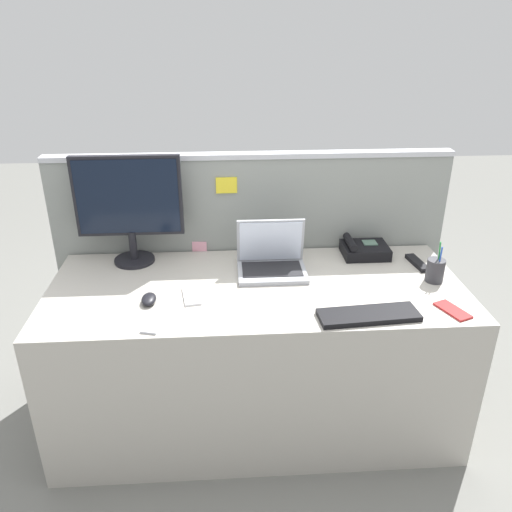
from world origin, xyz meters
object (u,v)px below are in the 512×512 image
Objects in this scene: computer_mouse_right_hand at (149,299)px; pen_cup at (435,270)px; cell_phone_white_slab at (192,296)px; laptop at (271,259)px; desktop_monitor at (129,202)px; cell_phone_red_case at (453,310)px; tv_remote at (417,263)px; keyboard_main at (369,315)px; desk_phone at (364,249)px; cell_phone_silver_slab at (155,322)px.

computer_mouse_right_hand is 0.53× the size of pen_cup.
laptop is at bearing 24.01° from cell_phone_white_slab.
cell_phone_white_slab is (-1.07, -0.07, -0.05)m from pen_cup.
desktop_monitor is at bearing 167.28° from laptop.
laptop is at bearing 26.53° from computer_mouse_right_hand.
tv_remote reaches higher than cell_phone_red_case.
pen_cup is 0.26m from cell_phone_red_case.
desktop_monitor is 0.70m from laptop.
keyboard_main is (0.34, -0.43, -0.05)m from laptop.
desk_phone reaches higher than cell_phone_white_slab.
cell_phone_silver_slab is 0.91× the size of tv_remote.
cell_phone_silver_slab is at bearing -74.82° from computer_mouse_right_hand.
cell_phone_red_case is at bearing -6.71° from computer_mouse_right_hand.
cell_phone_red_case is at bearing -94.92° from pen_cup.
computer_mouse_right_hand is (-0.87, 0.17, 0.01)m from keyboard_main.
desk_phone is at bearing 72.89° from keyboard_main.
tv_remote reaches higher than cell_phone_white_slab.
laptop reaches higher than desk_phone.
keyboard_main is at bearing -51.82° from laptop.
keyboard_main is (0.99, -0.58, -0.28)m from desktop_monitor.
computer_mouse_right_hand is at bearing -175.31° from tv_remote.
tv_remote is (1.05, 0.24, 0.01)m from cell_phone_white_slab.
cell_phone_silver_slab is at bearing -167.71° from tv_remote.
laptop is at bearing 123.57° from keyboard_main.
tv_remote is (-0.02, 0.16, -0.04)m from pen_cup.
cell_phone_white_slab is 1.08m from tv_remote.
cell_phone_white_slab is (-0.82, -0.36, -0.03)m from desk_phone.
laptop is 2.07× the size of cell_phone_red_case.
pen_cup is 1.24× the size of cell_phone_red_case.
tv_remote is at bearing 4.37° from cell_phone_white_slab.
desk_phone is 0.26m from tv_remote.
computer_mouse_right_hand is 1.23m from cell_phone_red_case.
desk_phone is 1.07m from computer_mouse_right_hand.
pen_cup is at bearing -12.09° from laptop.
desktop_monitor is 3.32× the size of cell_phone_silver_slab.
cell_phone_silver_slab is (-1.20, -0.27, -0.05)m from pen_cup.
cell_phone_red_case is 0.88× the size of tv_remote.
desktop_monitor reaches higher than cell_phone_red_case.
desktop_monitor is 5.13× the size of computer_mouse_right_hand.
desktop_monitor reaches higher than computer_mouse_right_hand.
tv_remote is (0.23, -0.12, -0.02)m from desk_phone.
computer_mouse_right_hand is at bearing -74.00° from desktop_monitor.
computer_mouse_right_hand is 0.66× the size of cell_phone_red_case.
desktop_monitor reaches higher than keyboard_main.
cell_phone_red_case is (-0.02, -0.26, -0.05)m from pen_cup.
desk_phone is (1.11, -0.01, -0.26)m from desktop_monitor.
keyboard_main is 2.55× the size of cell_phone_silver_slab.
pen_cup is (0.37, 0.28, 0.04)m from keyboard_main.
cell_phone_white_slab is (-0.70, 0.21, -0.01)m from keyboard_main.
keyboard_main is 0.83m from cell_phone_silver_slab.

